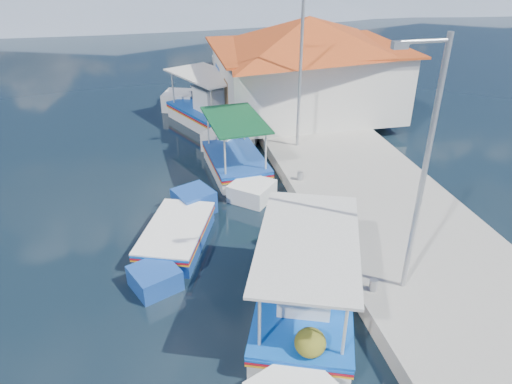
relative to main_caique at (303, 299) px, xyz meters
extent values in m
cube|color=gray|center=(3.84, 3.91, -0.22)|extent=(5.00, 44.00, 0.50)
cylinder|color=#A5A8AD|center=(1.74, -0.09, 0.18)|extent=(0.20, 0.20, 0.30)
cylinder|color=#A5A8AD|center=(1.74, 5.91, 0.18)|extent=(0.20, 0.20, 0.30)
cylinder|color=#A5A8AD|center=(1.74, 11.91, 0.18)|extent=(0.20, 0.20, 0.30)
cube|color=white|center=(0.03, -0.07, -0.26)|extent=(3.42, 4.59, 0.90)
cube|color=white|center=(-0.95, 2.48, -0.15)|extent=(1.99, 1.99, 1.00)
cube|color=#0D4AB0|center=(0.03, -0.07, 0.15)|extent=(3.53, 4.73, 0.06)
cube|color=#AC0E1D|center=(0.03, -0.07, 0.08)|extent=(3.53, 4.73, 0.05)
cube|color=gold|center=(0.03, -0.07, 0.01)|extent=(3.53, 4.73, 0.04)
cube|color=#0D4AB0|center=(0.03, -0.07, 0.22)|extent=(3.53, 4.70, 0.05)
cube|color=brown|center=(0.03, -0.07, 0.19)|extent=(3.24, 4.46, 0.05)
cube|color=white|center=(0.13, -0.34, 0.71)|extent=(1.51, 1.56, 1.04)
cube|color=silver|center=(0.13, -0.34, 1.25)|extent=(1.65, 1.69, 0.06)
cylinder|color=beige|center=(-1.37, 1.25, 0.95)|extent=(0.07, 0.07, 1.52)
cylinder|color=beige|center=(0.19, 1.84, 0.95)|extent=(0.07, 0.07, 1.52)
cylinder|color=beige|center=(-0.14, -1.99, 0.95)|extent=(0.07, 0.07, 1.52)
cylinder|color=beige|center=(1.42, -1.39, 0.95)|extent=(0.07, 0.07, 1.52)
cube|color=silver|center=(0.03, -0.07, 1.71)|extent=(3.52, 4.63, 0.07)
ellipsoid|color=#3F4913|center=(-0.80, 1.03, 0.46)|extent=(0.72, 0.79, 0.54)
ellipsoid|color=#3F4913|center=(-0.35, 1.72, 0.42)|extent=(0.61, 0.67, 0.46)
ellipsoid|color=#3F4913|center=(0.81, -1.60, 0.43)|extent=(0.65, 0.71, 0.48)
sphere|color=orange|center=(0.71, 0.80, 0.90)|extent=(0.38, 0.38, 0.38)
cube|color=white|center=(-0.17, 8.02, -0.27)|extent=(2.09, 3.56, 0.88)
cube|color=white|center=(0.00, 10.33, -0.16)|extent=(1.88, 1.88, 0.97)
cube|color=white|center=(-0.33, 5.79, -0.27)|extent=(1.83, 1.83, 0.83)
cube|color=#0D4AB0|center=(-0.17, 8.02, 0.14)|extent=(2.16, 3.67, 0.06)
cube|color=#AC0E1D|center=(-0.17, 8.02, 0.06)|extent=(2.16, 3.67, 0.05)
cube|color=gold|center=(-0.17, 8.02, 0.00)|extent=(2.16, 3.67, 0.04)
cube|color=#184194|center=(-0.17, 8.02, 0.20)|extent=(2.17, 3.64, 0.05)
cube|color=brown|center=(-0.17, 8.02, 0.17)|extent=(1.94, 3.48, 0.05)
cylinder|color=beige|center=(-0.80, 9.51, 0.91)|extent=(0.06, 0.06, 1.48)
cylinder|color=beige|center=(0.67, 9.41, 0.91)|extent=(0.06, 0.06, 1.48)
cylinder|color=beige|center=(-1.01, 6.63, 0.91)|extent=(0.06, 0.06, 1.48)
cylinder|color=beige|center=(0.46, 6.53, 0.91)|extent=(0.06, 0.06, 1.48)
cube|color=#0D4525|center=(-0.17, 8.02, 1.65)|extent=(2.18, 3.57, 0.06)
cube|color=#184194|center=(-2.74, 3.57, -0.28)|extent=(2.52, 3.34, 0.83)
cube|color=#184194|center=(-3.45, 5.43, -0.18)|extent=(1.50, 1.50, 0.92)
cube|color=#184194|center=(-2.06, 1.76, -0.28)|extent=(1.46, 1.46, 0.79)
cube|color=#0D4AB0|center=(-2.74, 3.57, 0.10)|extent=(2.60, 3.44, 0.05)
cube|color=#AC0E1D|center=(-2.74, 3.57, 0.03)|extent=(2.60, 3.44, 0.04)
cube|color=gold|center=(-2.74, 3.57, -0.03)|extent=(2.60, 3.44, 0.03)
cube|color=white|center=(-2.74, 3.57, 0.16)|extent=(2.60, 3.42, 0.04)
cube|color=brown|center=(-2.74, 3.57, 0.14)|extent=(2.38, 3.24, 0.04)
cube|color=white|center=(-0.52, 13.53, -0.25)|extent=(3.71, 4.68, 0.98)
cube|color=white|center=(0.64, 16.05, -0.12)|extent=(2.00, 2.00, 1.08)
cube|color=white|center=(-1.65, 11.09, -0.25)|extent=(1.95, 1.95, 0.93)
cube|color=#0D4AB0|center=(-0.52, 13.53, 0.21)|extent=(3.82, 4.82, 0.06)
cube|color=#AC0E1D|center=(-0.52, 13.53, 0.12)|extent=(3.82, 4.82, 0.05)
cube|color=gold|center=(-0.52, 13.53, 0.05)|extent=(3.82, 4.82, 0.04)
cube|color=#0D4AB0|center=(-0.52, 13.53, 0.28)|extent=(3.82, 4.79, 0.05)
cube|color=brown|center=(-0.52, 13.53, 0.25)|extent=(3.51, 4.53, 0.05)
cube|color=white|center=(-0.65, 13.25, 0.82)|extent=(1.64, 1.72, 1.13)
cube|color=silver|center=(-0.65, 13.25, 1.40)|extent=(1.78, 1.85, 0.06)
cylinder|color=beige|center=(-0.58, 15.48, 1.07)|extent=(0.07, 0.07, 1.65)
cylinder|color=beige|center=(0.99, 14.75, 1.07)|extent=(0.07, 0.07, 1.65)
cylinder|color=beige|center=(-2.04, 12.31, 1.07)|extent=(0.07, 0.07, 1.65)
cylinder|color=beige|center=(-0.47, 11.58, 1.07)|extent=(0.07, 0.07, 1.65)
cube|color=silver|center=(-0.52, 13.53, 1.90)|extent=(3.80, 4.72, 0.07)
cube|color=silver|center=(4.14, 12.91, 1.53)|extent=(8.00, 6.00, 3.00)
cube|color=#AC3A17|center=(4.14, 12.91, 3.08)|extent=(8.64, 6.48, 0.10)
pyramid|color=#AC3A17|center=(4.14, 12.91, 3.73)|extent=(10.49, 10.49, 1.40)
cube|color=brown|center=(0.16, 11.91, 1.03)|extent=(0.06, 1.00, 2.00)
cube|color=#0D4AB0|center=(0.16, 14.41, 1.63)|extent=(0.06, 1.20, 0.90)
cylinder|color=#A5A8AD|center=(2.54, -0.09, 3.03)|extent=(0.12, 0.12, 6.00)
cylinder|color=#A5A8AD|center=(2.04, -0.09, 5.88)|extent=(1.00, 0.08, 0.08)
cube|color=#A5A8AD|center=(1.54, -0.09, 5.83)|extent=(0.30, 0.14, 0.14)
cylinder|color=#A5A8AD|center=(2.54, 8.91, 3.03)|extent=(0.12, 0.12, 6.00)
camera|label=1|loc=(-2.94, -8.17, 7.61)|focal=33.12mm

